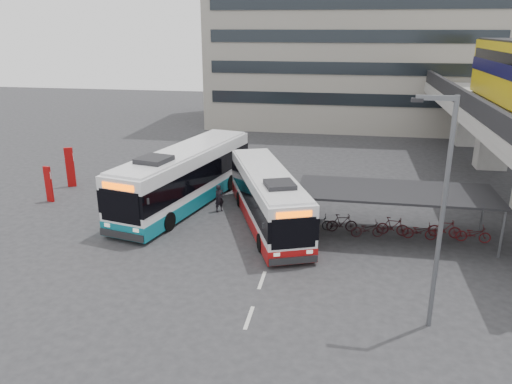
% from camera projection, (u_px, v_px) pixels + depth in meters
% --- Properties ---
extents(ground, '(120.00, 120.00, 0.00)m').
position_uv_depth(ground, '(223.00, 247.00, 25.04)').
color(ground, '#28282B').
rests_on(ground, ground).
extents(bike_shelter, '(10.00, 4.00, 2.54)m').
position_uv_depth(bike_shelter, '(394.00, 212.00, 25.99)').
color(bike_shelter, '#595B60').
rests_on(bike_shelter, ground).
extents(office_block, '(30.00, 15.00, 25.00)m').
position_uv_depth(office_block, '(354.00, 7.00, 53.66)').
color(office_block, gray).
rests_on(office_block, ground).
extents(road_markings, '(0.15, 7.60, 0.01)m').
position_uv_depth(road_markings, '(262.00, 280.00, 21.82)').
color(road_markings, beige).
rests_on(road_markings, ground).
extents(bus_main, '(6.21, 11.18, 3.27)m').
position_uv_depth(bus_main, '(268.00, 198.00, 27.61)').
color(bus_main, white).
rests_on(bus_main, ground).
extents(bus_teal, '(5.54, 13.05, 3.77)m').
position_uv_depth(bus_teal, '(185.00, 177.00, 30.56)').
color(bus_teal, white).
rests_on(bus_teal, ground).
extents(pedestrian, '(0.70, 0.71, 1.65)m').
position_uv_depth(pedestrian, '(219.00, 198.00, 29.64)').
color(pedestrian, black).
rests_on(pedestrian, ground).
extents(lamp_post, '(1.49, 0.19, 8.49)m').
position_uv_depth(lamp_post, '(441.00, 203.00, 17.03)').
color(lamp_post, '#595B60').
rests_on(lamp_post, ground).
extents(sign_totem_mid, '(0.50, 0.21, 2.30)m').
position_uv_depth(sign_totem_mid, '(49.00, 184.00, 31.20)').
color(sign_totem_mid, '#970909').
rests_on(sign_totem_mid, ground).
extents(sign_totem_north, '(0.58, 0.34, 2.75)m').
position_uv_depth(sign_totem_north, '(70.00, 167.00, 34.09)').
color(sign_totem_north, '#970909').
rests_on(sign_totem_north, ground).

